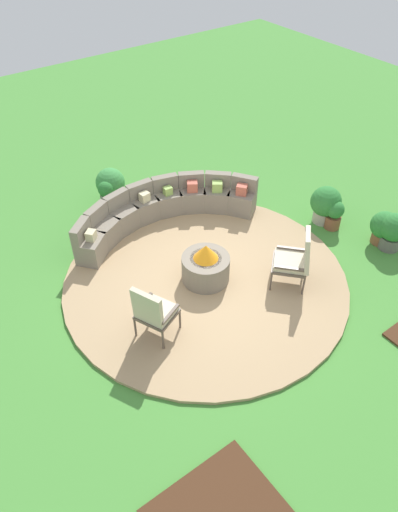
{
  "coord_description": "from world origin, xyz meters",
  "views": [
    {
      "loc": [
        -3.84,
        -5.04,
        6.09
      ],
      "look_at": [
        0.0,
        0.2,
        0.45
      ],
      "focal_mm": 33.92,
      "sensor_mm": 36.0,
      "label": 1
    }
  ],
  "objects_px": {
    "curved_stone_bench": "(162,209)",
    "potted_plant_0": "(111,184)",
    "lounge_chair_front_left": "(153,311)",
    "potted_plant_4": "(393,230)",
    "potted_plant_2": "(107,194)",
    "potted_plant_3": "(384,227)",
    "potted_plant_1": "(326,204)",
    "potted_plant_5": "(334,214)",
    "lounge_chair_front_right": "(296,258)",
    "fire_pit": "(206,266)"
  },
  "relations": [
    {
      "from": "potted_plant_0",
      "to": "potted_plant_4",
      "type": "distance_m",
      "value": 5.84
    },
    {
      "from": "potted_plant_2",
      "to": "potted_plant_4",
      "type": "distance_m",
      "value": 5.83
    },
    {
      "from": "lounge_chair_front_right",
      "to": "potted_plant_5",
      "type": "distance_m",
      "value": 2.01
    },
    {
      "from": "potted_plant_2",
      "to": "curved_stone_bench",
      "type": "bearing_deg",
      "value": -62.39
    },
    {
      "from": "curved_stone_bench",
      "to": "potted_plant_0",
      "type": "xyz_separation_m",
      "value": [
        -0.43,
        1.38,
        0.04
      ]
    },
    {
      "from": "lounge_chair_front_left",
      "to": "lounge_chair_front_right",
      "type": "xyz_separation_m",
      "value": [
        2.64,
        -0.42,
        0.0
      ]
    },
    {
      "from": "potted_plant_2",
      "to": "lounge_chair_front_left",
      "type": "bearing_deg",
      "value": -106.96
    },
    {
      "from": "potted_plant_5",
      "to": "potted_plant_3",
      "type": "bearing_deg",
      "value": -65.57
    },
    {
      "from": "fire_pit",
      "to": "potted_plant_3",
      "type": "height_order",
      "value": "fire_pit"
    },
    {
      "from": "potted_plant_2",
      "to": "lounge_chair_front_right",
      "type": "bearing_deg",
      "value": -69.43
    },
    {
      "from": "curved_stone_bench",
      "to": "potted_plant_2",
      "type": "distance_m",
      "value": 1.35
    },
    {
      "from": "lounge_chair_front_left",
      "to": "potted_plant_4",
      "type": "relative_size",
      "value": 1.4
    },
    {
      "from": "lounge_chair_front_left",
      "to": "potted_plant_0",
      "type": "distance_m",
      "value": 4.05
    },
    {
      "from": "lounge_chair_front_left",
      "to": "potted_plant_2",
      "type": "height_order",
      "value": "lounge_chair_front_left"
    },
    {
      "from": "potted_plant_1",
      "to": "potted_plant_5",
      "type": "distance_m",
      "value": 0.28
    },
    {
      "from": "curved_stone_bench",
      "to": "potted_plant_0",
      "type": "height_order",
      "value": "curved_stone_bench"
    },
    {
      "from": "lounge_chair_front_left",
      "to": "potted_plant_2",
      "type": "distance_m",
      "value": 3.82
    },
    {
      "from": "potted_plant_1",
      "to": "potted_plant_5",
      "type": "bearing_deg",
      "value": -91.37
    },
    {
      "from": "curved_stone_bench",
      "to": "potted_plant_1",
      "type": "distance_m",
      "value": 3.34
    },
    {
      "from": "potted_plant_1",
      "to": "potted_plant_2",
      "type": "height_order",
      "value": "potted_plant_1"
    },
    {
      "from": "curved_stone_bench",
      "to": "potted_plant_2",
      "type": "bearing_deg",
      "value": 117.61
    },
    {
      "from": "lounge_chair_front_right",
      "to": "potted_plant_0",
      "type": "relative_size",
      "value": 1.43
    },
    {
      "from": "curved_stone_bench",
      "to": "potted_plant_5",
      "type": "distance_m",
      "value": 3.48
    },
    {
      "from": "lounge_chair_front_right",
      "to": "potted_plant_1",
      "type": "distance_m",
      "value": 2.11
    },
    {
      "from": "potted_plant_0",
      "to": "potted_plant_1",
      "type": "xyz_separation_m",
      "value": [
        3.19,
        -3.26,
        0.01
      ]
    },
    {
      "from": "fire_pit",
      "to": "potted_plant_2",
      "type": "bearing_deg",
      "value": 96.04
    },
    {
      "from": "lounge_chair_front_right",
      "to": "potted_plant_0",
      "type": "xyz_separation_m",
      "value": [
        -1.33,
        4.25,
        -0.2
      ]
    },
    {
      "from": "potted_plant_2",
      "to": "potted_plant_3",
      "type": "relative_size",
      "value": 0.95
    },
    {
      "from": "potted_plant_5",
      "to": "potted_plant_2",
      "type": "bearing_deg",
      "value": 135.36
    },
    {
      "from": "fire_pit",
      "to": "potted_plant_1",
      "type": "xyz_separation_m",
      "value": [
        3.06,
        -0.0,
        0.08
      ]
    },
    {
      "from": "potted_plant_3",
      "to": "potted_plant_2",
      "type": "bearing_deg",
      "value": 131.82
    },
    {
      "from": "fire_pit",
      "to": "potted_plant_1",
      "type": "relative_size",
      "value": 1.06
    },
    {
      "from": "lounge_chair_front_right",
      "to": "potted_plant_2",
      "type": "xyz_separation_m",
      "value": [
        -1.52,
        4.06,
        -0.27
      ]
    },
    {
      "from": "curved_stone_bench",
      "to": "lounge_chair_front_right",
      "type": "height_order",
      "value": "lounge_chair_front_right"
    },
    {
      "from": "potted_plant_4",
      "to": "potted_plant_5",
      "type": "height_order",
      "value": "potted_plant_4"
    },
    {
      "from": "lounge_chair_front_left",
      "to": "potted_plant_5",
      "type": "bearing_deg",
      "value": 70.1
    },
    {
      "from": "potted_plant_2",
      "to": "potted_plant_4",
      "type": "height_order",
      "value": "potted_plant_4"
    },
    {
      "from": "fire_pit",
      "to": "potted_plant_0",
      "type": "relative_size",
      "value": 1.08
    },
    {
      "from": "curved_stone_bench",
      "to": "potted_plant_3",
      "type": "height_order",
      "value": "curved_stone_bench"
    },
    {
      "from": "lounge_chair_front_left",
      "to": "potted_plant_1",
      "type": "relative_size",
      "value": 1.34
    },
    {
      "from": "potted_plant_4",
      "to": "curved_stone_bench",
      "type": "bearing_deg",
      "value": 134.3
    },
    {
      "from": "potted_plant_2",
      "to": "potted_plant_5",
      "type": "relative_size",
      "value": 1.05
    },
    {
      "from": "curved_stone_bench",
      "to": "potted_plant_3",
      "type": "bearing_deg",
      "value": -43.83
    },
    {
      "from": "potted_plant_2",
      "to": "potted_plant_5",
      "type": "xyz_separation_m",
      "value": [
        3.38,
        -3.34,
        -0.01
      ]
    },
    {
      "from": "lounge_chair_front_right",
      "to": "potted_plant_2",
      "type": "bearing_deg",
      "value": 68.01
    },
    {
      "from": "lounge_chair_front_left",
      "to": "potted_plant_1",
      "type": "distance_m",
      "value": 4.54
    },
    {
      "from": "potted_plant_2",
      "to": "potted_plant_5",
      "type": "height_order",
      "value": "potted_plant_2"
    },
    {
      "from": "lounge_chair_front_right",
      "to": "potted_plant_2",
      "type": "relative_size",
      "value": 1.71
    },
    {
      "from": "curved_stone_bench",
      "to": "lounge_chair_front_right",
      "type": "distance_m",
      "value": 3.01
    },
    {
      "from": "fire_pit",
      "to": "potted_plant_3",
      "type": "xyz_separation_m",
      "value": [
        3.46,
        -1.16,
        0.01
      ]
    }
  ]
}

